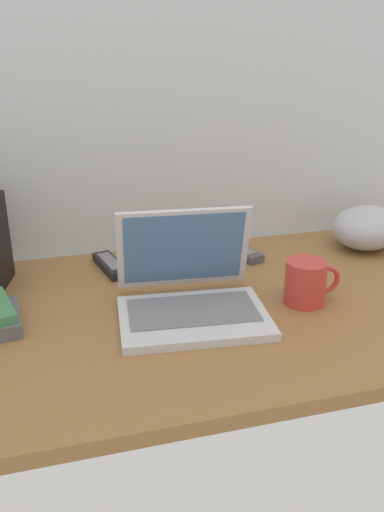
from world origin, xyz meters
TOP-DOWN VIEW (x-y plane):
  - desk at (0.00, 0.00)m, footprint 1.60×0.76m
  - laptop at (-0.03, -0.02)m, footprint 0.33×0.30m
  - coffee_mug at (0.24, -0.05)m, footprint 0.13×0.09m
  - remote_control_near at (0.19, 0.26)m, footprint 0.09×0.17m
  - remote_control_far at (-0.16, 0.25)m, footprint 0.08×0.17m
  - cushion at (0.56, 0.22)m, footprint 0.28×0.27m

SIDE VIEW (x-z plane):
  - desk at x=0.00m, z-range 0.00..0.03m
  - remote_control_near at x=0.19m, z-range 0.03..0.05m
  - remote_control_far at x=-0.16m, z-range 0.03..0.05m
  - laptop at x=-0.03m, z-range -0.03..0.18m
  - coffee_mug at x=0.24m, z-range 0.03..0.13m
  - cushion at x=0.56m, z-range 0.03..0.15m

